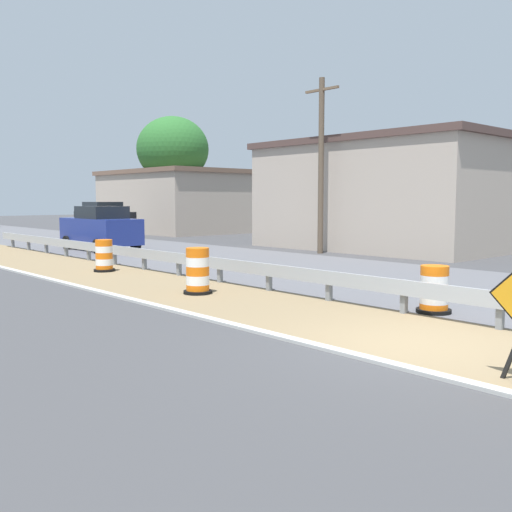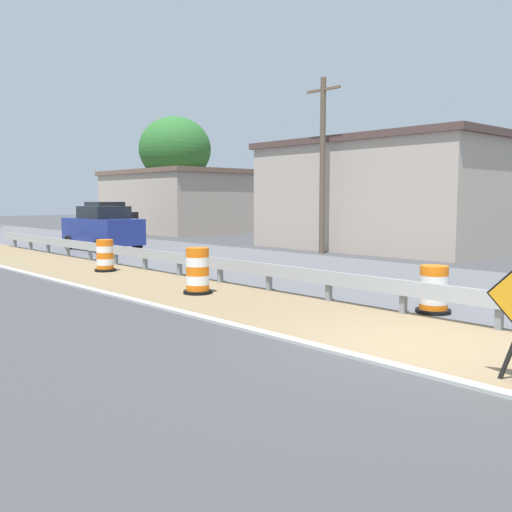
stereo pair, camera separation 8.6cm
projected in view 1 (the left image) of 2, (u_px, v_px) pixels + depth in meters
The scene contains 13 objects.
ground_plane at pixel (419, 346), 9.31m from camera, with size 160.00×160.00×0.00m, color #3D3D3F.
median_dirt_strip at pixel (437, 340), 9.67m from camera, with size 3.47×120.00×0.01m, color #7F6B4C.
curb_near_edge at pixel (370, 361), 8.44m from camera, with size 0.20×120.00×0.11m, color #ADADA8.
guardrail_median at pixel (499, 302), 10.37m from camera, with size 0.18×50.41×0.71m.
traffic_barrel_nearest at pixel (434, 292), 11.98m from camera, with size 0.72×0.72×0.98m.
traffic_barrel_close at pixel (198, 273), 14.40m from camera, with size 0.72×0.72×1.15m.
traffic_barrel_mid at pixel (104, 257), 18.84m from camera, with size 0.68×0.68×1.04m.
car_lead_near_lane at pixel (101, 228), 26.63m from camera, with size 2.09×4.68×2.04m.
car_mid_far_lane at pixel (104, 221), 33.54m from camera, with size 2.11×4.47×2.20m.
roadside_shop_near at pixel (385, 194), 27.55m from camera, with size 7.28×11.59×5.14m.
roadside_shop_far at pixel (174, 201), 41.76m from camera, with size 7.21×10.80×4.40m.
utility_pole_near at pixel (321, 163), 24.82m from camera, with size 0.24×1.80×7.48m.
tree_roadside at pixel (173, 149), 40.27m from camera, with size 5.00×5.00×8.08m.
Camera 1 is at (-8.09, -4.97, 2.35)m, focal length 40.60 mm.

